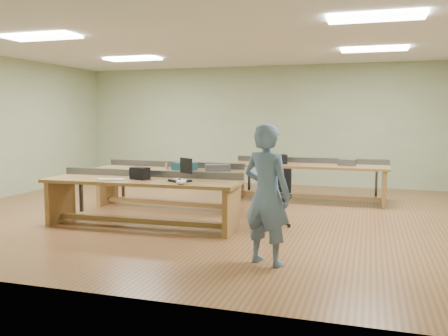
% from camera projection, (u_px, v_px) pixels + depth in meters
% --- Properties ---
extents(floor, '(10.00, 10.00, 0.00)m').
position_uv_depth(floor, '(222.00, 214.00, 8.43)').
color(floor, brown).
rests_on(floor, ground).
extents(ceiling, '(10.00, 10.00, 0.00)m').
position_uv_depth(ceiling, '(222.00, 42.00, 8.11)').
color(ceiling, silver).
rests_on(ceiling, wall_back).
extents(wall_back, '(10.00, 0.04, 3.00)m').
position_uv_depth(wall_back, '(269.00, 125.00, 12.07)').
color(wall_back, '#9CAE83').
rests_on(wall_back, floor).
extents(wall_front, '(10.00, 0.04, 3.00)m').
position_uv_depth(wall_front, '(96.00, 141.00, 4.47)').
color(wall_front, '#9CAE83').
rests_on(wall_front, floor).
extents(fluor_panels, '(6.20, 3.50, 0.03)m').
position_uv_depth(fluor_panels, '(222.00, 44.00, 8.11)').
color(fluor_panels, white).
rests_on(fluor_panels, ceiling).
extents(workbench_front, '(3.13, 0.91, 0.86)m').
position_uv_depth(workbench_front, '(142.00, 191.00, 7.42)').
color(workbench_front, olive).
rests_on(workbench_front, floor).
extents(workbench_mid, '(2.86, 0.87, 0.86)m').
position_uv_depth(workbench_mid, '(168.00, 179.00, 8.95)').
color(workbench_mid, olive).
rests_on(workbench_mid, floor).
extents(workbench_back, '(3.19, 0.89, 0.86)m').
position_uv_depth(workbench_back, '(308.00, 173.00, 9.73)').
color(workbench_back, olive).
rests_on(workbench_back, floor).
extents(person, '(0.70, 0.58, 1.65)m').
position_uv_depth(person, '(267.00, 195.00, 5.49)').
color(person, slate).
rests_on(person, floor).
extents(laptop_base, '(0.38, 0.37, 0.03)m').
position_uv_depth(laptop_base, '(180.00, 181.00, 7.14)').
color(laptop_base, black).
rests_on(laptop_base, workbench_front).
extents(laptop_screen, '(0.26, 0.17, 0.23)m').
position_uv_depth(laptop_screen, '(186.00, 166.00, 7.20)').
color(laptop_screen, black).
rests_on(laptop_screen, laptop_base).
extents(keyboard, '(0.43, 0.20, 0.02)m').
position_uv_depth(keyboard, '(110.00, 180.00, 7.28)').
color(keyboard, silver).
rests_on(keyboard, workbench_front).
extents(trackball_mouse, '(0.19, 0.21, 0.07)m').
position_uv_depth(trackball_mouse, '(181.00, 182.00, 6.87)').
color(trackball_mouse, white).
rests_on(trackball_mouse, workbench_front).
extents(camera_bag, '(0.32, 0.24, 0.19)m').
position_uv_depth(camera_bag, '(140.00, 173.00, 7.40)').
color(camera_bag, black).
rests_on(camera_bag, workbench_front).
extents(task_chair, '(0.52, 0.52, 0.91)m').
position_uv_depth(task_chair, '(276.00, 205.00, 7.48)').
color(task_chair, black).
rests_on(task_chair, floor).
extents(parts_bin_teal, '(0.44, 0.36, 0.14)m').
position_uv_depth(parts_bin_teal, '(184.00, 166.00, 8.66)').
color(parts_bin_teal, '#163E47').
rests_on(parts_bin_teal, workbench_mid).
extents(parts_bin_grey, '(0.51, 0.43, 0.12)m').
position_uv_depth(parts_bin_grey, '(218.00, 168.00, 8.55)').
color(parts_bin_grey, '#3A3A3D').
rests_on(parts_bin_grey, workbench_mid).
extents(mug, '(0.13, 0.13, 0.10)m').
position_uv_depth(mug, '(174.00, 166.00, 8.90)').
color(mug, '#3A3A3D').
rests_on(mug, workbench_mid).
extents(drinks_can, '(0.06, 0.06, 0.11)m').
position_uv_depth(drinks_can, '(167.00, 166.00, 8.94)').
color(drinks_can, silver).
rests_on(drinks_can, workbench_mid).
extents(storage_box_back, '(0.41, 0.36, 0.20)m').
position_uv_depth(storage_box_back, '(278.00, 159.00, 9.80)').
color(storage_box_back, black).
rests_on(storage_box_back, workbench_back).
extents(tray_back, '(0.36, 0.28, 0.13)m').
position_uv_depth(tray_back, '(347.00, 162.00, 9.45)').
color(tray_back, '#3A3A3D').
rests_on(tray_back, workbench_back).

